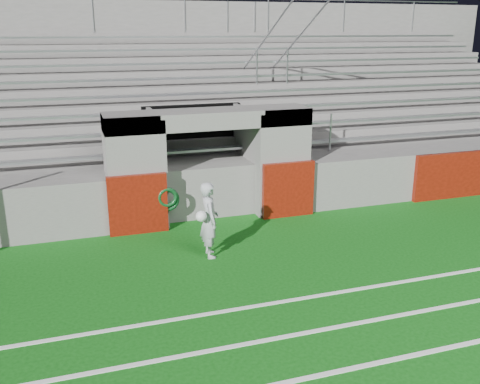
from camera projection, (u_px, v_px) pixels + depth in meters
name	position (u px, v px, depth m)	size (l,w,h in m)	color
ground	(260.00, 277.00, 9.86)	(90.00, 90.00, 0.00)	#0D4E0F
stadium_structure	(172.00, 126.00, 16.66)	(26.00, 8.48, 5.42)	slate
goalkeeper_with_ball	(209.00, 220.00, 10.56)	(0.51, 0.58, 1.54)	#A4A8AD
hose_coil	(167.00, 199.00, 11.96)	(0.56, 0.15, 0.58)	#0B3B19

